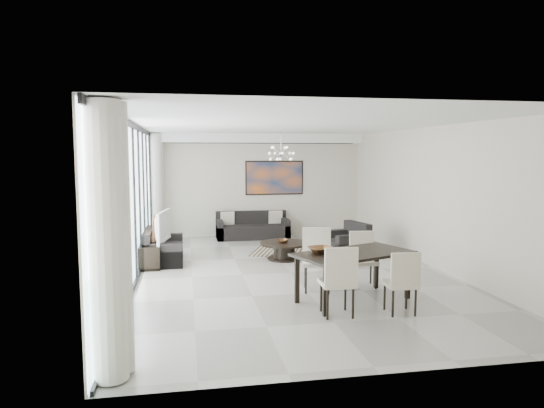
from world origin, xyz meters
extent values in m
cube|color=#A8A39B|center=(0.00, 0.00, 0.01)|extent=(6.00, 9.00, 0.02)
cube|color=white|center=(0.00, 0.00, 2.89)|extent=(6.00, 9.00, 0.02)
cube|color=beige|center=(0.00, 4.49, 1.45)|extent=(6.00, 0.02, 2.90)
cube|color=beige|center=(0.00, -4.49, 1.45)|extent=(6.00, 0.02, 2.90)
cube|color=beige|center=(2.99, 0.00, 1.45)|extent=(0.02, 9.00, 2.90)
cube|color=silver|center=(-2.98, 0.00, 1.45)|extent=(0.01, 8.95, 2.85)
cube|color=black|center=(-2.94, 0.00, 2.85)|extent=(0.04, 8.95, 0.10)
cube|color=black|center=(-2.94, 0.00, 0.03)|extent=(0.04, 8.95, 0.06)
cube|color=black|center=(-2.94, -4.00, 1.45)|extent=(0.04, 0.05, 2.88)
cube|color=black|center=(-2.94, -3.00, 1.45)|extent=(0.04, 0.05, 2.88)
cube|color=black|center=(-2.94, -2.00, 1.45)|extent=(0.04, 0.05, 2.88)
cube|color=black|center=(-2.94, -1.00, 1.45)|extent=(0.04, 0.05, 2.88)
cube|color=black|center=(-2.94, 0.00, 1.45)|extent=(0.04, 0.05, 2.88)
cube|color=black|center=(-2.94, 1.00, 1.45)|extent=(0.04, 0.05, 2.88)
cube|color=black|center=(-2.94, 2.00, 1.45)|extent=(0.04, 0.05, 2.88)
cube|color=black|center=(-2.94, 3.00, 1.45)|extent=(0.04, 0.05, 2.88)
cube|color=black|center=(-2.94, 4.00, 1.45)|extent=(0.04, 0.05, 2.88)
cylinder|color=silver|center=(-2.80, -4.15, 1.45)|extent=(0.36, 0.36, 2.85)
cylinder|color=silver|center=(-2.80, 4.15, 1.45)|extent=(0.36, 0.36, 2.85)
cube|color=white|center=(0.00, 4.30, 2.77)|extent=(5.98, 0.40, 0.26)
cube|color=#CD5F1C|center=(0.50, 4.47, 1.65)|extent=(1.68, 0.04, 0.98)
cylinder|color=silver|center=(0.30, 2.50, 2.62)|extent=(0.02, 0.02, 0.55)
sphere|color=silver|center=(0.30, 2.50, 2.35)|extent=(0.12, 0.12, 0.12)
cube|color=black|center=(1.05, 2.15, 0.01)|extent=(3.38, 3.01, 0.01)
cylinder|color=black|center=(0.12, 1.22, 0.36)|extent=(1.08, 1.08, 0.04)
cylinder|color=black|center=(0.12, 1.22, 0.17)|extent=(0.48, 0.48, 0.34)
cylinder|color=black|center=(0.12, 1.22, 0.02)|extent=(0.76, 0.76, 0.03)
imported|color=brown|center=(0.09, 1.20, 0.41)|extent=(0.25, 0.25, 0.07)
cube|color=black|center=(-0.20, 4.02, 0.18)|extent=(2.00, 0.82, 0.36)
cube|color=black|center=(-0.20, 4.35, 0.54)|extent=(2.00, 0.16, 0.36)
cube|color=black|center=(-1.11, 4.02, 0.26)|extent=(0.16, 0.82, 0.53)
cube|color=black|center=(0.72, 4.02, 0.26)|extent=(0.16, 0.82, 0.53)
cube|color=black|center=(-2.50, 1.40, 0.18)|extent=(0.80, 1.43, 0.36)
cube|color=black|center=(-2.82, 1.40, 0.54)|extent=(0.16, 1.43, 0.36)
cube|color=black|center=(-2.50, 0.77, 0.26)|extent=(0.80, 0.16, 0.52)
cube|color=black|center=(-2.50, 2.04, 0.26)|extent=(0.80, 0.16, 0.52)
cube|color=black|center=(1.55, 1.29, 0.19)|extent=(1.06, 1.10, 0.38)
cube|color=black|center=(1.89, 1.37, 0.58)|extent=(0.39, 0.93, 0.38)
cube|color=black|center=(1.46, 1.65, 0.28)|extent=(0.88, 0.38, 0.56)
cube|color=black|center=(1.64, 0.93, 0.28)|extent=(0.88, 0.38, 0.56)
cylinder|color=black|center=(-2.64, 3.32, 0.53)|extent=(0.40, 0.40, 0.04)
cylinder|color=black|center=(-2.64, 3.32, 0.26)|extent=(0.06, 0.06, 0.50)
cylinder|color=black|center=(-2.64, 3.32, 0.01)|extent=(0.28, 0.28, 0.03)
cube|color=black|center=(-2.76, 1.32, 0.24)|extent=(0.43, 1.52, 0.48)
imported|color=gray|center=(-2.60, 1.24, 0.80)|extent=(0.34, 1.15, 0.66)
cube|color=black|center=(0.60, -1.95, 0.76)|extent=(2.10, 1.56, 0.04)
cube|color=black|center=(-0.05, -2.60, 0.37)|extent=(0.07, 0.07, 0.74)
cube|color=black|center=(-0.31, -1.91, 0.37)|extent=(0.07, 0.07, 0.74)
cube|color=black|center=(1.52, -1.99, 0.37)|extent=(0.07, 0.07, 0.74)
cube|color=black|center=(1.25, -1.31, 0.37)|extent=(0.07, 0.07, 0.74)
cube|color=beige|center=(0.13, -2.58, 0.48)|extent=(0.49, 0.49, 0.06)
cube|color=beige|center=(0.12, -2.78, 0.75)|extent=(0.48, 0.07, 0.58)
cylinder|color=black|center=(-0.05, -2.38, 0.22)|extent=(0.04, 0.04, 0.45)
cylinder|color=black|center=(0.31, -2.77, 0.22)|extent=(0.04, 0.04, 0.45)
cube|color=beige|center=(1.07, -2.66, 0.43)|extent=(0.46, 0.46, 0.06)
cube|color=beige|center=(1.06, -2.84, 0.68)|extent=(0.44, 0.07, 0.53)
cylinder|color=black|center=(0.91, -2.48, 0.20)|extent=(0.04, 0.04, 0.41)
cylinder|color=black|center=(1.23, -2.83, 0.20)|extent=(0.04, 0.04, 0.41)
cube|color=beige|center=(0.18, -1.32, 0.49)|extent=(0.58, 0.58, 0.06)
cube|color=beige|center=(0.22, -1.11, 0.77)|extent=(0.49, 0.16, 0.60)
cylinder|color=black|center=(0.32, -1.54, 0.23)|extent=(0.04, 0.04, 0.46)
cylinder|color=black|center=(0.03, -1.09, 0.23)|extent=(0.04, 0.04, 0.46)
cube|color=beige|center=(1.07, -1.19, 0.44)|extent=(0.49, 0.49, 0.06)
cube|color=beige|center=(1.09, -0.99, 0.69)|extent=(0.44, 0.10, 0.54)
cylinder|color=black|center=(1.22, -1.38, 0.21)|extent=(0.04, 0.04, 0.41)
cylinder|color=black|center=(0.92, -0.99, 0.21)|extent=(0.04, 0.04, 0.41)
imported|color=brown|center=(0.08, -1.89, 0.83)|extent=(0.46, 0.46, 0.09)
camera|label=1|loc=(-2.01, -9.17, 2.35)|focal=32.00mm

